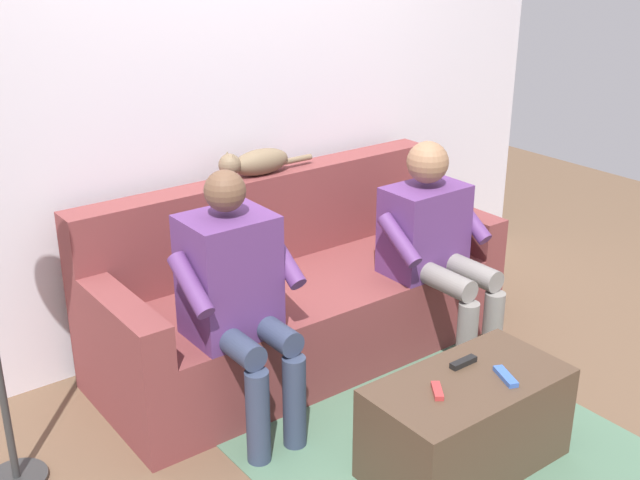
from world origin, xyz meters
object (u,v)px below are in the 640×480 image
(cat_on_backrest, at_px, (255,162))
(remote_red, at_px, (437,391))
(couch, at_px, (296,297))
(remote_black, at_px, (463,362))
(remote_blue, at_px, (506,376))
(person_right_seated, at_px, (236,290))
(person_left_seated, at_px, (434,239))
(coffee_table, at_px, (466,423))

(cat_on_backrest, relative_size, remote_red, 4.89)
(remote_red, bearing_deg, couch, 27.68)
(remote_black, height_order, remote_blue, remote_black)
(remote_red, bearing_deg, person_right_seated, 61.79)
(person_left_seated, distance_m, cat_on_backrest, 0.96)
(coffee_table, xyz_separation_m, remote_blue, (-0.12, 0.08, 0.21))
(coffee_table, distance_m, remote_red, 0.27)
(couch, xyz_separation_m, remote_black, (-0.06, 1.08, 0.11))
(coffee_table, bearing_deg, remote_blue, 145.25)
(coffee_table, bearing_deg, cat_on_backrest, -88.15)
(remote_black, bearing_deg, remote_blue, -72.11)
(remote_red, bearing_deg, person_left_seated, -7.51)
(person_right_seated, xyz_separation_m, cat_on_backrest, (-0.51, -0.63, 0.31))
(remote_blue, bearing_deg, coffee_table, -102.43)
(couch, relative_size, remote_blue, 14.55)
(coffee_table, xyz_separation_m, remote_red, (0.17, -0.01, 0.21))
(person_right_seated, relative_size, remote_black, 9.01)
(couch, xyz_separation_m, remote_red, (0.17, 1.16, 0.11))
(person_left_seated, bearing_deg, remote_black, 53.96)
(cat_on_backrest, bearing_deg, person_left_seated, 132.33)
(person_right_seated, xyz_separation_m, remote_black, (-0.62, 0.72, -0.23))
(person_left_seated, bearing_deg, cat_on_backrest, -47.67)
(coffee_table, distance_m, cat_on_backrest, 1.62)
(person_right_seated, height_order, cat_on_backrest, person_right_seated)
(remote_black, height_order, remote_red, remote_black)
(couch, distance_m, person_left_seated, 0.75)
(remote_black, bearing_deg, coffee_table, -123.61)
(person_left_seated, height_order, remote_blue, person_left_seated)
(remote_black, distance_m, remote_red, 0.24)
(couch, height_order, remote_blue, couch)
(person_right_seated, height_order, remote_red, person_right_seated)
(cat_on_backrest, bearing_deg, remote_black, 94.52)
(person_right_seated, distance_m, remote_blue, 1.14)
(coffee_table, height_order, remote_black, remote_black)
(person_left_seated, relative_size, cat_on_backrest, 2.01)
(remote_red, bearing_deg, remote_black, -34.09)
(remote_red, bearing_deg, cat_on_backrest, 31.04)
(coffee_table, height_order, person_right_seated, person_right_seated)
(coffee_table, relative_size, remote_red, 7.38)
(cat_on_backrest, relative_size, remote_black, 4.24)
(couch, distance_m, remote_blue, 1.26)
(couch, bearing_deg, coffee_table, 90.00)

